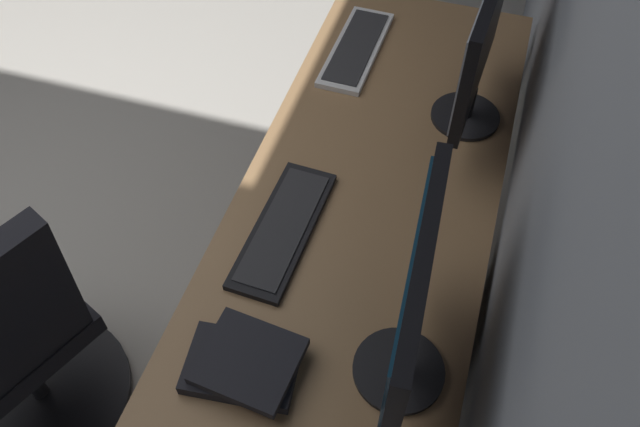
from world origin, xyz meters
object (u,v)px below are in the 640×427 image
(keyboard_main, at_px, (283,229))
(keyboard_spare, at_px, (356,48))
(monitor_secondary, at_px, (481,47))
(drawer_pedestal, at_px, (352,328))
(monitor_primary, at_px, (411,310))
(office_chair, at_px, (7,350))
(book_stack_near, at_px, (245,364))

(keyboard_main, height_order, keyboard_spare, same)
(monitor_secondary, relative_size, keyboard_spare, 1.17)
(drawer_pedestal, xyz_separation_m, monitor_secondary, (-0.56, 0.17, 0.63))
(keyboard_spare, bearing_deg, drawer_pedestal, 15.89)
(keyboard_main, bearing_deg, drawer_pedestal, 87.22)
(monitor_primary, height_order, keyboard_spare, monitor_primary)
(keyboard_main, xyz_separation_m, office_chair, (0.41, -0.66, -0.28))
(monitor_primary, relative_size, book_stack_near, 1.90)
(monitor_secondary, bearing_deg, keyboard_spare, -117.86)
(drawer_pedestal, relative_size, monitor_secondary, 1.41)
(monitor_primary, xyz_separation_m, monitor_secondary, (-0.83, 0.01, -0.01))
(drawer_pedestal, distance_m, office_chair, 0.95)
(drawer_pedestal, height_order, monitor_primary, monitor_primary)
(monitor_secondary, bearing_deg, keyboard_main, -33.67)
(keyboard_spare, distance_m, office_chair, 1.36)
(book_stack_near, distance_m, office_chair, 0.76)
(monitor_primary, bearing_deg, keyboard_spare, -159.93)
(monitor_secondary, height_order, office_chair, monitor_secondary)
(monitor_primary, height_order, monitor_secondary, monitor_primary)
(drawer_pedestal, height_order, book_stack_near, book_stack_near)
(monitor_primary, distance_m, monitor_secondary, 0.83)
(drawer_pedestal, xyz_separation_m, keyboard_main, (-0.01, -0.20, 0.39))
(monitor_primary, relative_size, keyboard_spare, 1.15)
(keyboard_main, height_order, book_stack_near, book_stack_near)
(keyboard_main, bearing_deg, keyboard_spare, -178.68)
(office_chair, bearing_deg, drawer_pedestal, 114.98)
(drawer_pedestal, relative_size, monitor_primary, 1.43)
(drawer_pedestal, height_order, keyboard_main, keyboard_main)
(keyboard_spare, bearing_deg, monitor_primary, 20.07)
(drawer_pedestal, height_order, monitor_secondary, monitor_secondary)
(drawer_pedestal, bearing_deg, keyboard_main, -92.78)
(drawer_pedestal, bearing_deg, monitor_secondary, 163.41)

